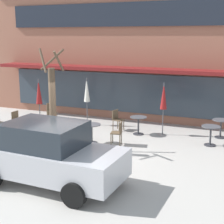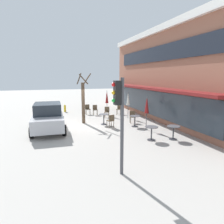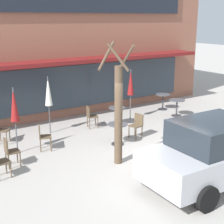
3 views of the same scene
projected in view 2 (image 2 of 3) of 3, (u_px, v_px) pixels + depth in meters
The scene contains 19 objects.
ground_plane at pixel (78, 127), 13.81m from camera, with size 80.00×80.00×0.00m, color #ADA8A0.
building_facade at pixel (199, 75), 16.24m from camera, with size 16.21×9.10×7.02m.
cafe_table_near_wall at pixel (152, 131), 10.79m from camera, with size 0.70×0.70×0.76m.
cafe_table_streetside at pixel (173, 130), 10.92m from camera, with size 0.70×0.70×0.76m.
cafe_table_by_tree at pixel (104, 117), 14.33m from camera, with size 0.70×0.70×0.76m.
cafe_table_mid_patio at pixel (135, 119), 13.71m from camera, with size 0.70×0.70×0.76m.
patio_umbrella_green_folded at pixel (107, 97), 17.47m from camera, with size 0.28×0.28×2.20m.
patio_umbrella_cream_folded at pixel (147, 105), 12.73m from camera, with size 0.28×0.28×2.20m.
patio_umbrella_corner_open at pixel (128, 99), 16.25m from camera, with size 0.28×0.28×2.20m.
cafe_chair_0 at pixel (95, 109), 17.87m from camera, with size 0.43×0.43×0.89m.
cafe_chair_1 at pixel (88, 109), 18.15m from camera, with size 0.43×0.43×0.89m.
cafe_chair_2 at pixel (107, 111), 16.84m from camera, with size 0.52×0.52×0.89m.
cafe_chair_3 at pixel (132, 116), 14.82m from camera, with size 0.49×0.49×0.89m.
cafe_chair_4 at pixel (111, 120), 13.44m from camera, with size 0.47×0.47×0.89m.
cafe_chair_5 at pixel (119, 109), 18.19m from camera, with size 0.56×0.56×0.89m.
parked_sedan at pixel (48, 117), 12.60m from camera, with size 4.25×2.12×1.76m.
street_tree at pixel (83, 101), 14.55m from camera, with size 0.94×1.05×3.66m.
traffic_light_pole at pixel (119, 111), 6.70m from camera, with size 0.26×0.44×3.40m.
fire_hydrant at pixel (65, 108), 19.41m from camera, with size 0.36×0.20×0.71m.
Camera 2 is at (13.47, -1.96, 3.44)m, focal length 32.00 mm.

